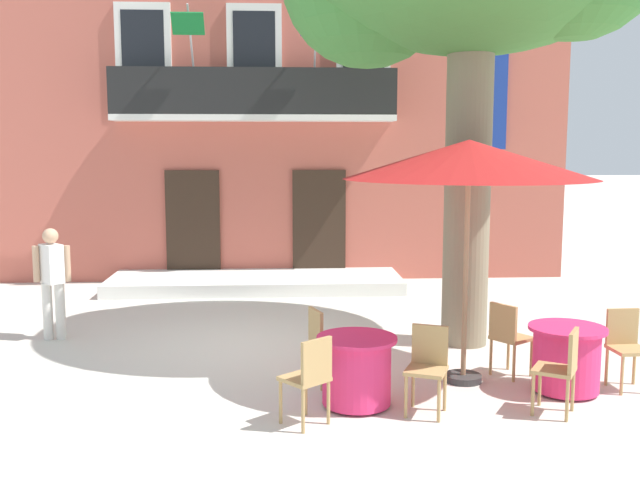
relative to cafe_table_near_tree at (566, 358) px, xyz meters
The scene contains 13 objects.
ground_plane 4.18m from the cafe_table_near_tree, 149.80° to the left, with size 120.00×120.00×0.00m, color beige.
building_facade 10.37m from the cafe_table_near_tree, 112.20° to the left, with size 13.00×5.09×7.50m.
entrance_step_platform 7.22m from the cafe_table_near_tree, 120.92° to the left, with size 5.69×1.81×0.25m, color silver.
cafe_table_near_tree is the anchor object (origin of this frame).
cafe_chair_near_tree_0 0.77m from the cafe_table_near_tree, ahead, with size 0.42×0.42×0.91m.
cafe_chair_near_tree_1 0.77m from the cafe_table_near_tree, 130.57° to the left, with size 0.56×0.56×0.91m.
cafe_chair_near_tree_2 0.77m from the cafe_table_near_tree, 115.87° to the right, with size 0.55×0.55×0.91m.
cafe_table_middle 2.43m from the cafe_table_near_tree, behind, with size 0.86×0.86×0.76m.
cafe_chair_middle_0 3.06m from the cafe_table_near_tree, 164.24° to the right, with size 0.56×0.56×0.91m.
cafe_chair_middle_1 1.78m from the cafe_table_near_tree, 163.05° to the right, with size 0.52×0.52×0.91m.
cafe_chair_middle_2 2.75m from the cafe_table_near_tree, behind, with size 0.50×0.50×0.91m.
cafe_umbrella 2.50m from the cafe_table_near_tree, 157.47° to the left, with size 2.90×2.90×2.85m.
pedestrian_near_entrance 7.02m from the cafe_table_near_tree, 158.00° to the left, with size 0.53×0.40×1.62m.
Camera 1 is at (0.37, -9.74, 2.76)m, focal length 40.04 mm.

